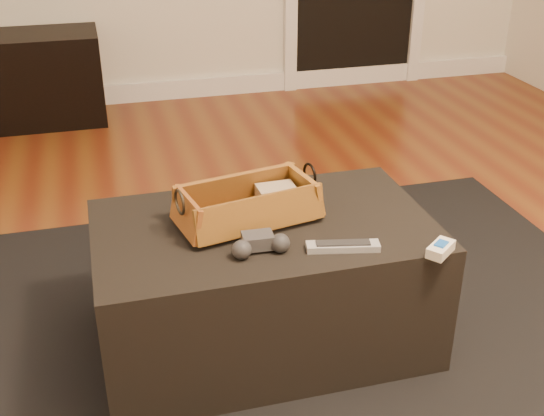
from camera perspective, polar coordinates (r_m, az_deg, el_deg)
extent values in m
cube|color=brown|center=(2.16, 0.36, -13.21)|extent=(5.00, 5.50, 0.01)
cube|color=white|center=(4.54, -9.04, 9.69)|extent=(5.00, 0.04, 0.12)
cube|color=black|center=(2.21, -0.30, -11.71)|extent=(2.60, 2.00, 0.01)
cube|color=black|center=(2.12, -0.67, -6.34)|extent=(1.00, 0.60, 0.42)
cube|color=black|center=(2.00, -2.39, -0.74)|extent=(0.22, 0.11, 0.02)
cube|color=tan|center=(2.08, 0.35, 1.04)|extent=(0.12, 0.08, 0.06)
cube|color=#9B5C23|center=(2.03, -2.03, -0.91)|extent=(0.40, 0.24, 0.01)
cube|color=brown|center=(2.08, -3.12, 1.62)|extent=(0.40, 0.11, 0.11)
cube|color=brown|center=(1.93, -0.91, -0.49)|extent=(0.40, 0.11, 0.11)
cube|color=#A46C25|center=(2.08, 2.76, 1.66)|extent=(0.07, 0.20, 0.11)
cube|color=#A15A24|center=(1.94, -7.22, -0.53)|extent=(0.07, 0.20, 0.11)
torus|color=black|center=(2.07, 3.17, 2.79)|extent=(0.02, 0.08, 0.08)
torus|color=#322B21|center=(1.91, -7.73, 0.49)|extent=(0.02, 0.08, 0.08)
cube|color=#343336|center=(1.87, -1.20, -2.74)|extent=(0.09, 0.06, 0.04)
sphere|color=#2D2D30|center=(1.83, -2.55, -3.50)|extent=(0.06, 0.06, 0.05)
sphere|color=#2B2B2D|center=(1.86, 0.70, -2.96)|extent=(0.06, 0.06, 0.05)
cube|color=#B0B2B8|center=(1.89, 5.95, -3.22)|extent=(0.21, 0.09, 0.02)
cube|color=black|center=(1.88, 5.97, -2.91)|extent=(0.15, 0.06, 0.00)
cube|color=white|center=(1.91, 13.93, -3.36)|extent=(0.10, 0.09, 0.03)
cube|color=blue|center=(1.90, 13.98, -2.92)|extent=(0.05, 0.05, 0.01)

